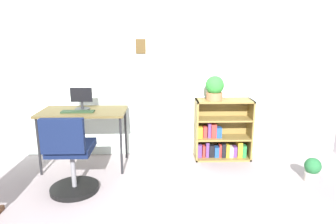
{
  "coord_description": "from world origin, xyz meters",
  "views": [
    {
      "loc": [
        0.07,
        -1.96,
        1.62
      ],
      "look_at": [
        0.16,
        1.41,
        0.79
      ],
      "focal_mm": 32.08,
      "sensor_mm": 36.0,
      "label": 1
    }
  ],
  "objects_px": {
    "desk": "(83,115)",
    "monitor": "(82,99)",
    "potted_plant_on_shelf": "(215,88)",
    "potted_plant_floor": "(312,169)",
    "office_chair": "(71,160)",
    "keyboard": "(78,112)",
    "bookshelf_low": "(221,132)"
  },
  "relations": [
    {
      "from": "desk",
      "to": "monitor",
      "type": "height_order",
      "value": "monitor"
    },
    {
      "from": "potted_plant_on_shelf",
      "to": "potted_plant_floor",
      "type": "relative_size",
      "value": 1.13
    },
    {
      "from": "monitor",
      "to": "office_chair",
      "type": "height_order",
      "value": "monitor"
    },
    {
      "from": "keyboard",
      "to": "potted_plant_floor",
      "type": "height_order",
      "value": "keyboard"
    },
    {
      "from": "office_chair",
      "to": "potted_plant_on_shelf",
      "type": "height_order",
      "value": "potted_plant_on_shelf"
    },
    {
      "from": "bookshelf_low",
      "to": "potted_plant_on_shelf",
      "type": "relative_size",
      "value": 2.58
    },
    {
      "from": "monitor",
      "to": "potted_plant_floor",
      "type": "distance_m",
      "value": 2.89
    },
    {
      "from": "keyboard",
      "to": "bookshelf_low",
      "type": "bearing_deg",
      "value": 10.31
    },
    {
      "from": "bookshelf_low",
      "to": "potted_plant_floor",
      "type": "relative_size",
      "value": 2.92
    },
    {
      "from": "keyboard",
      "to": "monitor",
      "type": "bearing_deg",
      "value": 83.26
    },
    {
      "from": "potted_plant_on_shelf",
      "to": "keyboard",
      "type": "bearing_deg",
      "value": -170.55
    },
    {
      "from": "keyboard",
      "to": "office_chair",
      "type": "bearing_deg",
      "value": -84.29
    },
    {
      "from": "bookshelf_low",
      "to": "potted_plant_on_shelf",
      "type": "bearing_deg",
      "value": -158.51
    },
    {
      "from": "keyboard",
      "to": "potted_plant_floor",
      "type": "xyz_separation_m",
      "value": [
        2.76,
        -0.41,
        -0.61
      ]
    },
    {
      "from": "office_chair",
      "to": "bookshelf_low",
      "type": "xyz_separation_m",
      "value": [
        1.78,
        0.96,
        -0.03
      ]
    },
    {
      "from": "potted_plant_on_shelf",
      "to": "office_chair",
      "type": "bearing_deg",
      "value": -151.17
    },
    {
      "from": "monitor",
      "to": "potted_plant_on_shelf",
      "type": "distance_m",
      "value": 1.71
    },
    {
      "from": "office_chair",
      "to": "potted_plant_floor",
      "type": "relative_size",
      "value": 3.13
    },
    {
      "from": "bookshelf_low",
      "to": "potted_plant_on_shelf",
      "type": "distance_m",
      "value": 0.64
    },
    {
      "from": "desk",
      "to": "potted_plant_on_shelf",
      "type": "relative_size",
      "value": 3.32
    },
    {
      "from": "desk",
      "to": "keyboard",
      "type": "bearing_deg",
      "value": -112.99
    },
    {
      "from": "bookshelf_low",
      "to": "potted_plant_floor",
      "type": "xyz_separation_m",
      "value": [
        0.92,
        -0.75,
        -0.21
      ]
    },
    {
      "from": "bookshelf_low",
      "to": "office_chair",
      "type": "bearing_deg",
      "value": -151.66
    },
    {
      "from": "monitor",
      "to": "office_chair",
      "type": "relative_size",
      "value": 0.32
    },
    {
      "from": "desk",
      "to": "monitor",
      "type": "xyz_separation_m",
      "value": [
        -0.02,
        0.06,
        0.2
      ]
    },
    {
      "from": "office_chair",
      "to": "bookshelf_low",
      "type": "height_order",
      "value": "office_chair"
    },
    {
      "from": "desk",
      "to": "office_chair",
      "type": "xyz_separation_m",
      "value": [
        0.02,
        -0.72,
        -0.3
      ]
    },
    {
      "from": "keyboard",
      "to": "potted_plant_on_shelf",
      "type": "xyz_separation_m",
      "value": [
        1.72,
        0.29,
        0.24
      ]
    },
    {
      "from": "office_chair",
      "to": "bookshelf_low",
      "type": "distance_m",
      "value": 2.02
    },
    {
      "from": "monitor",
      "to": "keyboard",
      "type": "bearing_deg",
      "value": -96.74
    },
    {
      "from": "bookshelf_low",
      "to": "potted_plant_on_shelf",
      "type": "height_order",
      "value": "potted_plant_on_shelf"
    },
    {
      "from": "office_chair",
      "to": "monitor",
      "type": "bearing_deg",
      "value": 93.3
    }
  ]
}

